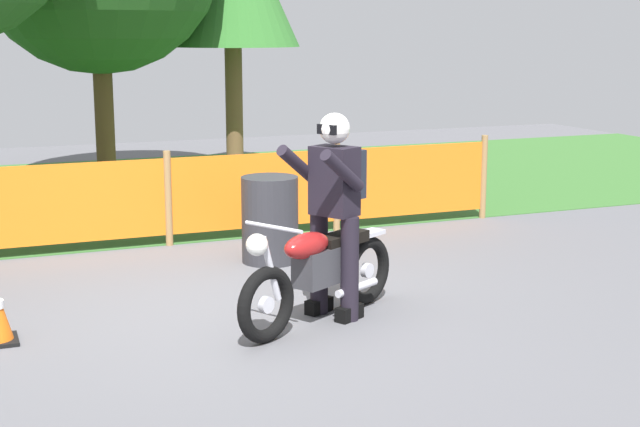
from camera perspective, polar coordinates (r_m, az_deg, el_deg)
The scene contains 6 objects.
ground at distance 8.04m, azimuth -5.43°, elevation -5.71°, with size 24.00×24.00×0.02m, color #5B5B60.
grass_verge at distance 13.71m, azimuth -12.60°, elevation 1.24°, with size 24.00×7.07×0.01m, color #386B2D.
barrier_fence at distance 10.19m, azimuth -9.39°, elevation 1.00°, with size 8.10×0.08×1.05m.
motorcycle_lead at distance 7.43m, azimuth -0.05°, elevation -3.54°, with size 1.71×1.03×0.90m.
rider_lead at distance 7.47m, azimuth 0.93°, elevation 0.62°, with size 0.79×0.71×1.69m.
spare_drum at distance 9.38m, azimuth -3.12°, elevation -0.37°, with size 0.58×0.58×0.88m, color #2D2D33.
Camera 1 is at (-2.17, -7.38, 2.34)m, focal length 51.65 mm.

